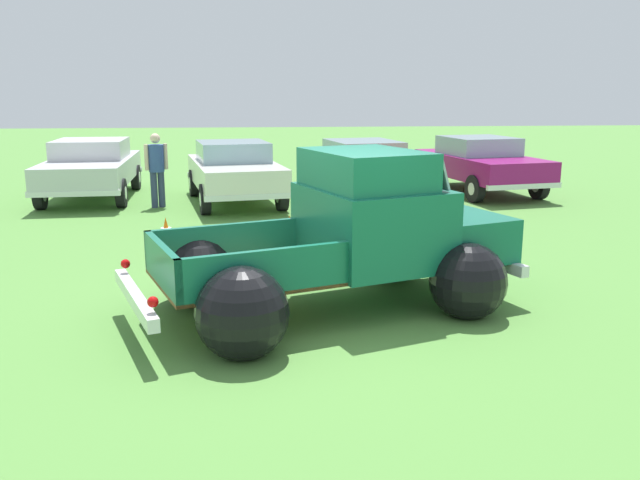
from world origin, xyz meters
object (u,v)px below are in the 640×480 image
Objects in this scene: show_car_0 at (91,167)px; show_car_3 at (480,163)px; lane_cone_1 at (290,235)px; spectator_0 at (157,166)px; vintage_pickup_truck at (353,246)px; show_car_1 at (234,170)px; show_car_2 at (365,168)px; lane_cone_0 at (166,237)px.

show_car_0 and show_car_3 have the same top height.
spectator_0 is at bearing 120.78° from lane_cone_1.
vintage_pickup_truck is 1.14× the size of show_car_1.
vintage_pickup_truck is at bearing -37.92° from show_car_3.
show_car_3 is at bearing 86.76° from show_car_0.
spectator_0 reaches higher than show_car_3.
show_car_2 is (1.43, 7.92, 0.03)m from vintage_pickup_truck.
show_car_2 is 6.53m from lane_cone_0.
show_car_1 is 0.94× the size of show_car_2.
lane_cone_1 is at bearing 33.63° from show_car_0.
spectator_0 is 5.43m from lane_cone_1.
show_car_1 is at bearing 101.55° from lane_cone_1.
vintage_pickup_truck is at bearing 1.82° from show_car_1.
show_car_1 is at bearing -100.28° from spectator_0.
show_car_3 is at bearing 39.95° from lane_cone_0.
vintage_pickup_truck is at bearing -47.05° from lane_cone_0.
spectator_0 reaches higher than show_car_2.
show_car_3 is at bearing -105.24° from spectator_0.
lane_cone_0 is at bearing 164.12° from spectator_0.
show_car_2 is 3.29m from show_car_3.
show_car_3 reaches higher than lane_cone_0.
lane_cone_1 is at bearing -174.62° from spectator_0.
vintage_pickup_truck is 8.05m from show_car_2.
show_car_0 and show_car_1 have the same top height.
spectator_0 is 2.65× the size of lane_cone_0.
show_car_0 is 1.02× the size of show_car_3.
lane_cone_0 is (-7.21, -6.04, -0.47)m from show_car_3.
vintage_pickup_truck reaches higher than spectator_0.
show_car_2 is at bearing 51.50° from lane_cone_0.
show_car_1 is 6.98× the size of lane_cone_1.
show_car_1 reaches higher than lane_cone_1.
lane_cone_1 is at bearing -0.63° from lane_cone_0.
show_car_1 reaches higher than lane_cone_0.
show_car_2 and show_car_3 have the same top height.
spectator_0 is at bearing -94.57° from show_car_2.
lane_cone_1 is (-0.64, 2.80, -0.45)m from vintage_pickup_truck.
show_car_2 reaches higher than lane_cone_0.
lane_cone_0 and lane_cone_1 have the same top height.
vintage_pickup_truck is 1.13× the size of show_car_3.
show_car_2 is 7.42× the size of lane_cone_0.
lane_cone_0 is (2.56, -6.06, -0.47)m from show_car_0.
lane_cone_1 is at bearing 83.16° from vintage_pickup_truck.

